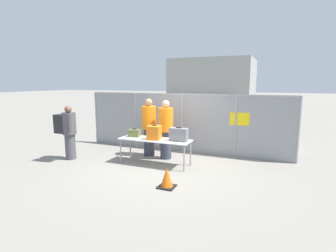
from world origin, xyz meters
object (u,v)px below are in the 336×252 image
Objects in this scene: security_worker_near at (166,129)px; utility_trailer at (247,135)px; suitcase_olive at (134,133)px; suitcase_grey at (179,135)px; inspection_table at (155,141)px; traffic_cone at (167,178)px; suitcase_orange at (154,133)px; security_worker_far at (149,126)px; traveler_hooded at (68,130)px.

security_worker_near is 3.64m from utility_trailer.
suitcase_grey is (1.44, -0.04, 0.07)m from suitcase_olive.
suitcase_grey is at bearing 2.71° from inspection_table.
inspection_table is 0.74m from suitcase_olive.
utility_trailer is 7.06× the size of traffic_cone.
inspection_table is 4.53× the size of traffic_cone.
security_worker_far is (-0.59, 0.83, 0.01)m from suitcase_orange.
suitcase_grey is 0.91m from security_worker_near.
utility_trailer is 5.14m from traffic_cone.
suitcase_grey is 0.31× the size of traveler_hooded.
utility_trailer is at bearing -162.31° from security_worker_far.
suitcase_orange is at bearing 98.67° from security_worker_far.
security_worker_near is (0.06, 0.66, 0.26)m from inspection_table.
security_worker_far reaches higher than traffic_cone.
traveler_hooded reaches higher than inspection_table.
security_worker_near is (0.06, 0.70, 0.00)m from suitcase_orange.
security_worker_far reaches higher than suitcase_grey.
security_worker_far is at bearing 79.53° from suitcase_olive.
traveler_hooded is 6.42m from utility_trailer.
traveler_hooded is (-1.93, -0.68, 0.06)m from suitcase_olive.
suitcase_olive is 0.73m from security_worker_far.
inspection_table is at bearing -121.98° from utility_trailer.
traveler_hooded is 2.49m from security_worker_far.
suitcase_olive is 0.22× the size of traveler_hooded.
security_worker_near reaches higher than suitcase_orange.
inspection_table is at bearing 89.89° from suitcase_orange.
inspection_table reaches higher than utility_trailer.
suitcase_olive reaches higher than utility_trailer.
inspection_table is 2.73m from traveler_hooded.
suitcase_grey is at bearing -113.03° from utility_trailer.
security_worker_near is (0.78, 0.59, 0.09)m from suitcase_olive.
security_worker_far reaches higher than utility_trailer.
traffic_cone is at bearing 131.46° from security_worker_near.
suitcase_orange is at bearing -8.91° from suitcase_olive.
suitcase_grey is at bearing 100.57° from traffic_cone.
suitcase_olive is at bearing 138.33° from traffic_cone.
suitcase_olive is at bearing 174.16° from inspection_table.
traveler_hooded is (-3.37, -0.64, -0.01)m from suitcase_grey.
security_worker_far is at bearing 125.50° from suitcase_orange.
suitcase_orange is 0.70m from security_worker_near.
suitcase_grey is (0.72, 0.07, -0.02)m from suitcase_orange.
suitcase_olive is at bearing -130.22° from utility_trailer.
suitcase_orange reaches higher than suitcase_olive.
suitcase_olive is 2.05m from traveler_hooded.
security_worker_far is 0.56× the size of utility_trailer.
security_worker_far is at bearing 6.56° from security_worker_near.
security_worker_near reaches higher than suitcase_olive.
suitcase_orange is at bearing 102.79° from security_worker_near.
security_worker_near reaches higher than suitcase_grey.
inspection_table is at bearing 100.00° from security_worker_far.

